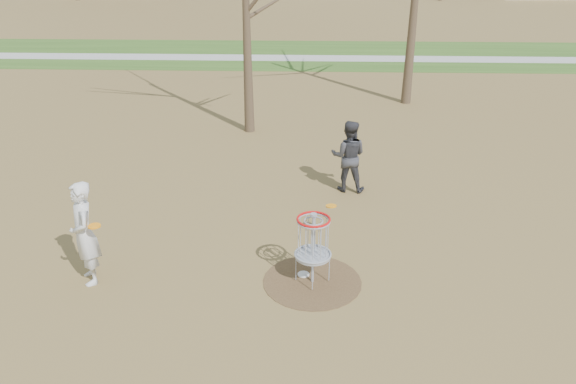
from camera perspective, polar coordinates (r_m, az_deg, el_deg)
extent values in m
plane|color=brown|center=(10.36, 2.48, -9.09)|extent=(160.00, 160.00, 0.00)
cube|color=#2D5119|center=(30.16, 2.44, 13.80)|extent=(160.00, 8.00, 0.01)
cube|color=#9E9E99|center=(29.17, 2.44, 13.44)|extent=(160.00, 1.50, 0.01)
cylinder|color=#47331E|center=(10.36, 2.48, -9.06)|extent=(1.80, 1.80, 0.01)
imported|color=silver|center=(10.53, -20.00, -4.00)|extent=(0.74, 0.84, 1.94)
imported|color=#333339|center=(13.62, 6.16, 3.65)|extent=(0.94, 0.78, 1.77)
cylinder|color=silver|center=(10.52, 1.58, -8.36)|extent=(0.22, 0.22, 0.02)
cylinder|color=orange|center=(11.40, 4.40, -1.42)|extent=(0.22, 0.22, 0.05)
cylinder|color=orange|center=(10.16, -19.08, -3.28)|extent=(0.22, 0.22, 0.02)
cylinder|color=#9EA3AD|center=(10.00, 2.55, -5.88)|extent=(0.05, 0.05, 1.35)
cylinder|color=#9EA3AD|center=(10.06, 2.53, -6.49)|extent=(0.64, 0.64, 0.04)
torus|color=#9EA3AD|center=(9.72, 2.61, -2.96)|extent=(0.60, 0.60, 0.04)
torus|color=red|center=(9.70, 2.61, -2.78)|extent=(0.60, 0.60, 0.04)
cone|color=#382B1E|center=(17.32, -4.28, 18.06)|extent=(0.32, 0.32, 7.50)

